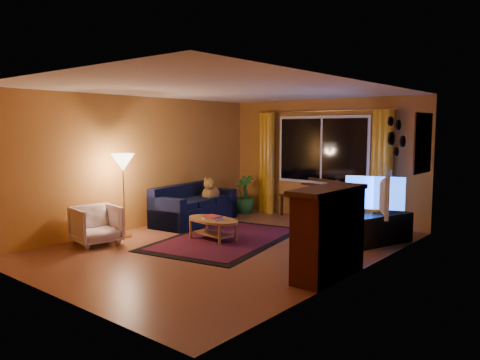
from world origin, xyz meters
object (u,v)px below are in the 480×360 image
Objects in this scene: floor_lamp at (124,196)px; bench at (308,209)px; armchair at (96,223)px; coffee_table at (213,230)px; sofa at (195,204)px; tv_console at (379,229)px.

bench is at bearing 64.49° from floor_lamp.
armchair is 0.48× the size of floor_lamp.
coffee_table is at bearing 29.34° from floor_lamp.
sofa is 1.80× the size of coffee_table.
bench is at bearing 40.83° from sofa.
armchair reaches higher than coffee_table.
bench is 1.25× the size of tv_console.
sofa is at bearing -114.25° from bench.
tv_console is (2.25, 1.61, 0.06)m from coffee_table.
sofa is at bearing 146.48° from coffee_table.
bench reaches higher than coffee_table.
sofa is at bearing 10.23° from armchair.
armchair reaches higher than tv_console.
tv_console is (3.57, 3.01, -0.10)m from armchair.
sofa reaches higher than tv_console.
tv_console is at bearing 35.69° from coffee_table.
floor_lamp reaches higher than armchair.
floor_lamp reaches higher than coffee_table.
armchair is at bearing -93.82° from bench.
armchair is (-1.57, -4.04, 0.13)m from bench.
bench is 3.83m from floor_lamp.
sofa is 1.58× the size of tv_console.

